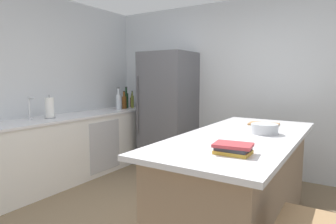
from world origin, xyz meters
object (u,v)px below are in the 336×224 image
(soda_bottle, at_px, (119,101))
(olive_oil_bottle, at_px, (132,101))
(sink_faucet, at_px, (30,108))
(cookbook_stack, at_px, (233,148))
(wine_bottle, at_px, (126,100))
(kitchen_island, at_px, (240,182))
(refrigerator, at_px, (168,110))
(mixing_bowl, at_px, (264,129))
(paper_towel_roll, at_px, (50,108))
(cutting_board, at_px, (264,124))
(vinegar_bottle, at_px, (118,103))
(syrup_bottle, at_px, (132,102))
(whiskey_bottle, at_px, (124,102))

(soda_bottle, bearing_deg, olive_oil_bottle, 92.67)
(olive_oil_bottle, bearing_deg, sink_faucet, -92.90)
(cookbook_stack, bearing_deg, wine_bottle, 142.98)
(kitchen_island, distance_m, wine_bottle, 2.94)
(kitchen_island, height_order, cookbook_stack, cookbook_stack)
(refrigerator, xyz_separation_m, mixing_bowl, (1.83, -1.20, 0.04))
(paper_towel_roll, xyz_separation_m, wine_bottle, (-0.00, 1.55, 0.01))
(soda_bottle, xyz_separation_m, cutting_board, (2.48, -0.37, -0.13))
(sink_faucet, relative_size, vinegar_bottle, 1.17)
(vinegar_bottle, xyz_separation_m, cookbook_stack, (2.72, -1.84, -0.05))
(cutting_board, bearing_deg, cookbook_stack, -84.19)
(vinegar_bottle, height_order, mixing_bowl, vinegar_bottle)
(syrup_bottle, distance_m, wine_bottle, 0.19)
(refrigerator, bearing_deg, paper_towel_roll, -118.75)
(vinegar_bottle, xyz_separation_m, mixing_bowl, (2.72, -0.98, -0.04))
(kitchen_island, bearing_deg, paper_towel_roll, -175.47)
(kitchen_island, distance_m, paper_towel_roll, 2.61)
(kitchen_island, height_order, mixing_bowl, mixing_bowl)
(olive_oil_bottle, xyz_separation_m, cutting_board, (2.50, -0.75, -0.10))
(soda_bottle, bearing_deg, syrup_bottle, 102.22)
(soda_bottle, relative_size, cutting_board, 1.14)
(paper_towel_roll, bearing_deg, whiskey_bottle, 88.66)
(syrup_bottle, height_order, vinegar_bottle, vinegar_bottle)
(cookbook_stack, bearing_deg, whiskey_bottle, 143.99)
(sink_faucet, relative_size, olive_oil_bottle, 1.00)
(olive_oil_bottle, height_order, vinegar_bottle, olive_oil_bottle)
(kitchen_island, bearing_deg, sink_faucet, -169.95)
(paper_towel_roll, bearing_deg, sink_faucet, -98.24)
(sink_faucet, xyz_separation_m, syrup_bottle, (0.01, 1.99, -0.06))
(paper_towel_roll, height_order, soda_bottle, soda_bottle)
(olive_oil_bottle, bearing_deg, kitchen_island, -30.19)
(cookbook_stack, bearing_deg, mixing_bowl, 90.20)
(paper_towel_roll, xyz_separation_m, soda_bottle, (0.08, 1.26, 0.01))
(vinegar_bottle, distance_m, mixing_bowl, 2.89)
(paper_towel_roll, bearing_deg, refrigerator, 61.25)
(paper_towel_roll, height_order, cutting_board, paper_towel_roll)
(kitchen_island, xyz_separation_m, syrup_bottle, (-2.56, 1.53, 0.54))
(mixing_bowl, bearing_deg, cutting_board, 104.75)
(soda_bottle, bearing_deg, refrigerator, 21.70)
(olive_oil_bottle, bearing_deg, soda_bottle, -87.33)
(wine_bottle, relative_size, vinegar_bottle, 1.45)
(sink_faucet, relative_size, cookbook_stack, 1.08)
(cutting_board, bearing_deg, olive_oil_bottle, 163.31)
(whiskey_bottle, height_order, soda_bottle, soda_bottle)
(paper_towel_roll, height_order, cookbook_stack, paper_towel_roll)
(refrigerator, xyz_separation_m, whiskey_bottle, (-0.83, -0.12, 0.11))
(whiskey_bottle, bearing_deg, cookbook_stack, -36.01)
(wine_bottle, bearing_deg, olive_oil_bottle, 54.28)
(olive_oil_bottle, xyz_separation_m, wine_bottle, (-0.06, -0.09, 0.03))
(refrigerator, distance_m, syrup_bottle, 0.91)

